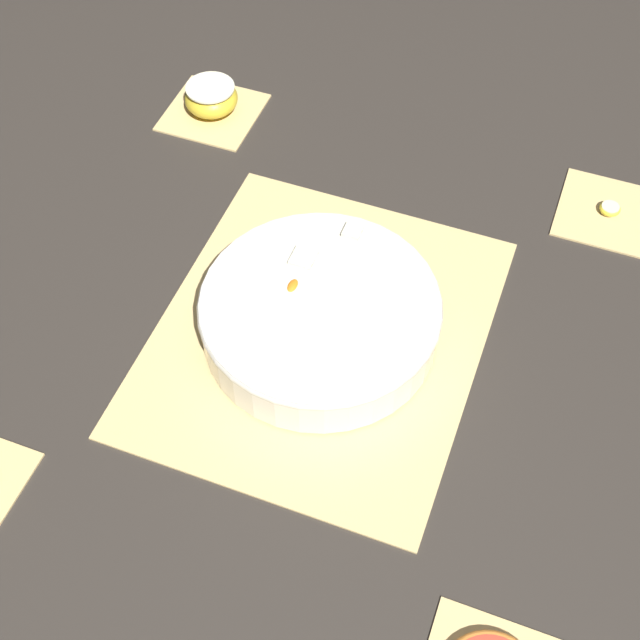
{
  "coord_description": "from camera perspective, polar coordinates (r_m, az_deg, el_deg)",
  "views": [
    {
      "loc": [
        -0.62,
        -0.23,
        0.91
      ],
      "look_at": [
        0.0,
        0.0,
        0.03
      ],
      "focal_mm": 50.0,
      "sensor_mm": 36.0,
      "label": 1
    }
  ],
  "objects": [
    {
      "name": "coaster_mat_far_right",
      "position": [
        1.42,
        -6.87,
        13.11
      ],
      "size": [
        0.14,
        0.14,
        0.01
      ],
      "color": "#D6B775",
      "rests_on": "ground_plane"
    },
    {
      "name": "bamboo_mat_center",
      "position": [
        1.12,
        0.0,
        -0.87
      ],
      "size": [
        0.47,
        0.4,
        0.01
      ],
      "color": "#D6B775",
      "rests_on": "ground_plane"
    },
    {
      "name": "banana_coin_single",
      "position": [
        1.31,
        18.07,
        6.8
      ],
      "size": [
        0.03,
        0.03,
        0.01
      ],
      "color": "beige",
      "rests_on": "coaster_mat_near_right"
    },
    {
      "name": "coaster_mat_near_right",
      "position": [
        1.31,
        17.98,
        6.58
      ],
      "size": [
        0.14,
        0.14,
        0.01
      ],
      "color": "#D6B775",
      "rests_on": "ground_plane"
    },
    {
      "name": "ground_plane",
      "position": [
        1.12,
        0.0,
        -0.96
      ],
      "size": [
        6.0,
        6.0,
        0.0
      ],
      "primitive_type": "plane",
      "color": "#2D2823"
    },
    {
      "name": "fruit_salad_bowl",
      "position": [
        1.08,
        0.01,
        0.34
      ],
      "size": [
        0.3,
        0.3,
        0.07
      ],
      "color": "silver",
      "rests_on": "bamboo_mat_center"
    },
    {
      "name": "apple_half",
      "position": [
        1.4,
        -6.97,
        13.93
      ],
      "size": [
        0.08,
        0.08,
        0.04
      ],
      "color": "gold",
      "rests_on": "coaster_mat_far_right"
    }
  ]
}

